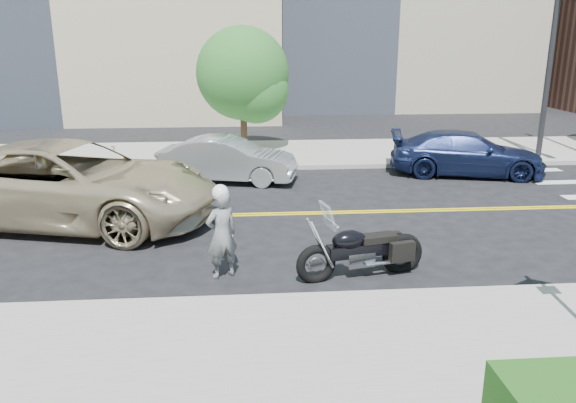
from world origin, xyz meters
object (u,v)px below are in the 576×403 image
(suv, at_px, (70,183))
(parked_car_blue, at_px, (467,153))
(motorcyclist, at_px, (222,232))
(motorcycle, at_px, (362,239))
(parked_car_silver, at_px, (228,160))

(suv, distance_m, parked_car_blue, 12.28)
(motorcyclist, relative_size, motorcycle, 0.73)
(suv, relative_size, parked_car_silver, 1.68)
(parked_car_silver, relative_size, parked_car_blue, 0.87)
(motorcyclist, bearing_deg, suv, -71.01)
(parked_car_silver, distance_m, parked_car_blue, 7.86)
(motorcycle, xyz_separation_m, parked_car_silver, (-2.71, 7.61, -0.05))
(motorcycle, distance_m, parked_car_silver, 8.07)
(parked_car_blue, bearing_deg, parked_car_silver, 105.14)
(motorcycle, xyz_separation_m, suv, (-6.41, 3.75, 0.24))
(motorcyclist, relative_size, suv, 0.25)
(parked_car_blue, bearing_deg, motorcyclist, 147.83)
(motorcycle, relative_size, suv, 0.35)
(suv, bearing_deg, parked_car_blue, -56.37)
(motorcyclist, height_order, parked_car_blue, motorcyclist)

